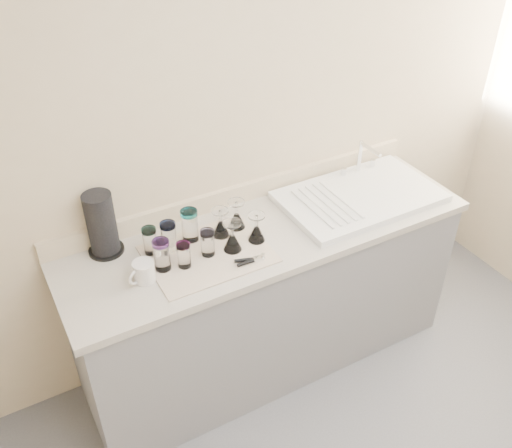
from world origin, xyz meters
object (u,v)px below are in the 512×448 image
tumbler_cyan (169,236)px  tumbler_magenta (162,255)px  tumbler_blue (184,255)px  goblet_back_left (221,227)px  can_opener (250,260)px  goblet_back_right (237,218)px  tumbler_lavender (208,243)px  goblet_front_left (232,240)px  sink_unit (359,196)px  goblet_front_right (257,232)px  tumbler_purple (190,225)px  white_mug (143,272)px  paper_towel_roll (102,225)px  tumbler_teal (150,240)px

tumbler_cyan → tumbler_magenta: bearing=-124.5°
tumbler_blue → goblet_back_left: bearing=27.5°
can_opener → goblet_back_right: bearing=75.3°
can_opener → tumbler_lavender: bearing=134.8°
goblet_front_left → goblet_back_right: bearing=56.1°
can_opener → sink_unit: bearing=13.7°
goblet_back_left → can_opener: (0.03, -0.24, -0.04)m
tumbler_cyan → tumbler_magenta: 0.14m
tumbler_cyan → goblet_front_right: size_ratio=1.00×
tumbler_purple → goblet_back_right: size_ratio=1.09×
can_opener → white_mug: white_mug is taller
sink_unit → white_mug: (-1.21, -0.06, 0.03)m
sink_unit → paper_towel_roll: size_ratio=2.66×
tumbler_purple → goblet_back_right: tumbler_purple is taller
goblet_back_right → can_opener: bearing=-104.7°
tumbler_blue → goblet_back_right: bearing=23.7°
paper_towel_roll → sink_unit: bearing=-9.6°
tumbler_blue → goblet_front_right: size_ratio=0.85×
goblet_back_right → can_opener: goblet_back_right is taller
goblet_front_left → goblet_front_right: bearing=3.3°
tumbler_purple → tumbler_lavender: (0.02, -0.14, -0.02)m
tumbler_lavender → white_mug: (-0.32, -0.02, -0.03)m
goblet_back_left → white_mug: bearing=-164.0°
tumbler_magenta → tumbler_teal: bearing=92.7°
tumbler_magenta → tumbler_blue: tumbler_magenta is taller
tumbler_cyan → goblet_front_left: 0.29m
goblet_back_left → goblet_back_right: goblet_back_right is taller
goblet_back_right → white_mug: size_ratio=1.04×
tumbler_cyan → goblet_front_right: same height
tumbler_lavender → white_mug: 0.32m
sink_unit → can_opener: sink_unit is taller
sink_unit → goblet_back_right: (-0.68, 0.08, 0.04)m
goblet_front_left → white_mug: size_ratio=1.08×
tumbler_blue → goblet_front_left: size_ratio=0.80×
tumbler_lavender → goblet_back_left: size_ratio=0.90×
tumbler_magenta → goblet_front_right: (0.46, -0.02, -0.03)m
tumbler_teal → tumbler_lavender: tumbler_teal is taller
goblet_back_left → goblet_front_left: (-0.00, -0.12, 0.00)m
tumbler_magenta → tumbler_lavender: 0.22m
tumbler_purple → can_opener: bearing=-59.7°
tumbler_magenta → white_mug: 0.11m
tumbler_teal → goblet_front_left: bearing=-25.8°
tumbler_lavender → goblet_front_left: bearing=-11.5°
sink_unit → tumbler_magenta: size_ratio=5.44×
tumbler_lavender → goblet_front_right: bearing=-3.6°
tumbler_blue → white_mug: size_ratio=0.87×
white_mug → paper_towel_roll: (-0.08, 0.28, 0.10)m
tumbler_teal → can_opener: size_ratio=0.98×
paper_towel_roll → goblet_front_right: bearing=-23.0°
goblet_back_right → can_opener: 0.28m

